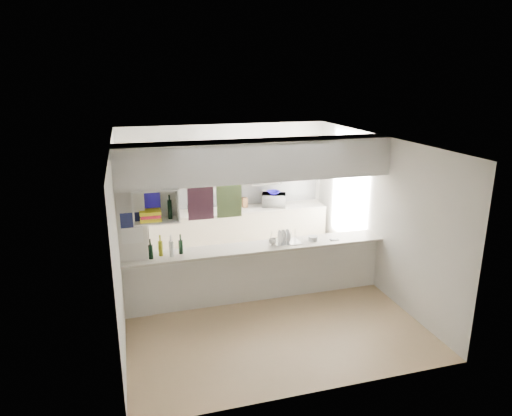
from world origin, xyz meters
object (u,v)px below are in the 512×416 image
object	(u,v)px
bowl	(273,193)
dish_rack	(287,237)
microwave	(274,200)
wine_bottles	(166,248)

from	to	relation	value
bowl	dish_rack	xyz separation A→B (m)	(-0.43, -2.03, -0.21)
microwave	dish_rack	size ratio (longest dim) A/B	1.10
bowl	wine_bottles	distance (m)	3.15
bowl	wine_bottles	size ratio (longest dim) A/B	0.51
microwave	bowl	world-z (taller)	bowl
wine_bottles	dish_rack	bearing A→B (deg)	1.45
bowl	wine_bottles	bearing A→B (deg)	-138.63
microwave	dish_rack	distance (m)	2.11
dish_rack	wine_bottles	size ratio (longest dim) A/B	0.85
bowl	wine_bottles	xyz separation A→B (m)	(-2.36, -2.08, -0.18)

